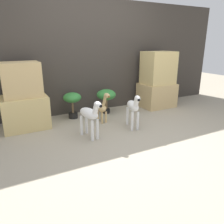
{
  "coord_description": "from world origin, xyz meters",
  "views": [
    {
      "loc": [
        -1.7,
        -2.54,
        1.4
      ],
      "look_at": [
        -0.18,
        0.37,
        0.34
      ],
      "focal_mm": 35.0,
      "sensor_mm": 36.0,
      "label": 1
    }
  ],
  "objects_px": {
    "zebra_left": "(90,114)",
    "potted_palm_front": "(72,100)",
    "giraffe_figurine": "(103,107)",
    "potted_palm_back": "(106,96)",
    "zebra_right": "(133,107)"
  },
  "relations": [
    {
      "from": "zebra_left",
      "to": "potted_palm_front",
      "type": "relative_size",
      "value": 1.23
    },
    {
      "from": "giraffe_figurine",
      "to": "potted_palm_front",
      "type": "relative_size",
      "value": 1.14
    },
    {
      "from": "giraffe_figurine",
      "to": "potted_palm_back",
      "type": "xyz_separation_m",
      "value": [
        0.3,
        0.47,
        0.07
      ]
    },
    {
      "from": "zebra_left",
      "to": "potted_palm_back",
      "type": "relative_size",
      "value": 1.24
    },
    {
      "from": "giraffe_figurine",
      "to": "zebra_right",
      "type": "bearing_deg",
      "value": -54.48
    },
    {
      "from": "zebra_right",
      "to": "potted_palm_back",
      "type": "relative_size",
      "value": 1.24
    },
    {
      "from": "zebra_left",
      "to": "zebra_right",
      "type": "bearing_deg",
      "value": 2.71
    },
    {
      "from": "giraffe_figurine",
      "to": "potted_palm_front",
      "type": "height_order",
      "value": "giraffe_figurine"
    },
    {
      "from": "potted_palm_front",
      "to": "zebra_left",
      "type": "bearing_deg",
      "value": -92.35
    },
    {
      "from": "zebra_right",
      "to": "potted_palm_front",
      "type": "distance_m",
      "value": 1.21
    },
    {
      "from": "zebra_left",
      "to": "potted_palm_front",
      "type": "height_order",
      "value": "zebra_left"
    },
    {
      "from": "zebra_left",
      "to": "potted_palm_front",
      "type": "bearing_deg",
      "value": 87.65
    },
    {
      "from": "potted_palm_back",
      "to": "zebra_left",
      "type": "bearing_deg",
      "value": -127.28
    },
    {
      "from": "zebra_left",
      "to": "giraffe_figurine",
      "type": "distance_m",
      "value": 0.68
    },
    {
      "from": "zebra_left",
      "to": "potted_palm_back",
      "type": "distance_m",
      "value": 1.23
    }
  ]
}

